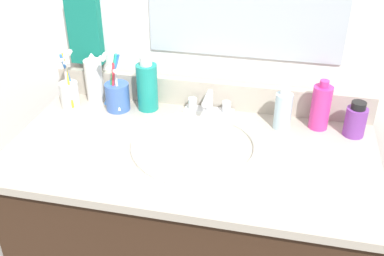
{
  "coord_description": "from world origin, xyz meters",
  "views": [
    {
      "loc": [
        0.24,
        -1.06,
        1.56
      ],
      "look_at": [
        0.0,
        0.0,
        0.91
      ],
      "focal_mm": 42.92,
      "sensor_mm": 36.0,
      "label": 1
    }
  ],
  "objects_px": {
    "bottle_soap_pink": "(321,107)",
    "bottle_gel_clear": "(283,110)",
    "bottle_lotion_white": "(94,79)",
    "bottle_cream_purple": "(356,120)",
    "cup_white_ceramic": "(69,92)",
    "bottle_mouthwash_teal": "(147,86)",
    "faucet": "(209,106)",
    "hand_towel": "(85,31)",
    "cup_blue_plastic": "(117,94)"
  },
  "relations": [
    {
      "from": "cup_blue_plastic",
      "to": "faucet",
      "type": "bearing_deg",
      "value": 5.95
    },
    {
      "from": "faucet",
      "to": "cup_white_ceramic",
      "type": "bearing_deg",
      "value": -173.84
    },
    {
      "from": "bottle_mouthwash_teal",
      "to": "cup_blue_plastic",
      "type": "height_order",
      "value": "cup_blue_plastic"
    },
    {
      "from": "bottle_lotion_white",
      "to": "cup_white_ceramic",
      "type": "bearing_deg",
      "value": -132.78
    },
    {
      "from": "bottle_gel_clear",
      "to": "cup_blue_plastic",
      "type": "bearing_deg",
      "value": 179.65
    },
    {
      "from": "cup_white_ceramic",
      "to": "bottle_lotion_white",
      "type": "bearing_deg",
      "value": 47.22
    },
    {
      "from": "bottle_cream_purple",
      "to": "cup_blue_plastic",
      "type": "xyz_separation_m",
      "value": [
        -0.74,
        -0.0,
        0.0
      ]
    },
    {
      "from": "bottle_lotion_white",
      "to": "cup_blue_plastic",
      "type": "xyz_separation_m",
      "value": [
        0.1,
        -0.05,
        -0.02
      ]
    },
    {
      "from": "bottle_lotion_white",
      "to": "bottle_mouthwash_teal",
      "type": "xyz_separation_m",
      "value": [
        0.19,
        -0.02,
        0.0
      ]
    },
    {
      "from": "bottle_gel_clear",
      "to": "cup_white_ceramic",
      "type": "xyz_separation_m",
      "value": [
        -0.68,
        -0.01,
        -0.01
      ]
    },
    {
      "from": "bottle_gel_clear",
      "to": "bottle_mouthwash_teal",
      "type": "distance_m",
      "value": 0.43
    },
    {
      "from": "faucet",
      "to": "bottle_soap_pink",
      "type": "height_order",
      "value": "bottle_soap_pink"
    },
    {
      "from": "hand_towel",
      "to": "faucet",
      "type": "distance_m",
      "value": 0.48
    },
    {
      "from": "faucet",
      "to": "bottle_mouthwash_teal",
      "type": "relative_size",
      "value": 0.88
    },
    {
      "from": "bottle_cream_purple",
      "to": "cup_white_ceramic",
      "type": "bearing_deg",
      "value": -178.78
    },
    {
      "from": "bottle_mouthwash_teal",
      "to": "cup_blue_plastic",
      "type": "xyz_separation_m",
      "value": [
        -0.1,
        -0.03,
        -0.03
      ]
    },
    {
      "from": "bottle_gel_clear",
      "to": "bottle_cream_purple",
      "type": "bearing_deg",
      "value": 1.17
    },
    {
      "from": "bottle_cream_purple",
      "to": "bottle_soap_pink",
      "type": "xyz_separation_m",
      "value": [
        -0.1,
        0.02,
        0.02
      ]
    },
    {
      "from": "cup_white_ceramic",
      "to": "hand_towel",
      "type": "bearing_deg",
      "value": 79.89
    },
    {
      "from": "cup_white_ceramic",
      "to": "bottle_mouthwash_teal",
      "type": "bearing_deg",
      "value": 10.13
    },
    {
      "from": "bottle_cream_purple",
      "to": "bottle_mouthwash_teal",
      "type": "bearing_deg",
      "value": 177.69
    },
    {
      "from": "hand_towel",
      "to": "faucet",
      "type": "xyz_separation_m",
      "value": [
        0.43,
        -0.07,
        -0.19
      ]
    },
    {
      "from": "hand_towel",
      "to": "cup_white_ceramic",
      "type": "distance_m",
      "value": 0.21
    },
    {
      "from": "bottle_cream_purple",
      "to": "bottle_gel_clear",
      "type": "bearing_deg",
      "value": -178.83
    },
    {
      "from": "bottle_soap_pink",
      "to": "bottle_mouthwash_teal",
      "type": "relative_size",
      "value": 0.86
    },
    {
      "from": "bottle_mouthwash_teal",
      "to": "cup_blue_plastic",
      "type": "distance_m",
      "value": 0.1
    },
    {
      "from": "bottle_cream_purple",
      "to": "hand_towel",
      "type": "bearing_deg",
      "value": 173.22
    },
    {
      "from": "bottle_soap_pink",
      "to": "bottle_lotion_white",
      "type": "bearing_deg",
      "value": 178.09
    },
    {
      "from": "hand_towel",
      "to": "bottle_cream_purple",
      "type": "distance_m",
      "value": 0.9
    },
    {
      "from": "bottle_gel_clear",
      "to": "cup_white_ceramic",
      "type": "distance_m",
      "value": 0.68
    },
    {
      "from": "bottle_cream_purple",
      "to": "bottle_soap_pink",
      "type": "distance_m",
      "value": 0.11
    },
    {
      "from": "bottle_gel_clear",
      "to": "bottle_mouthwash_teal",
      "type": "xyz_separation_m",
      "value": [
        -0.43,
        0.03,
        0.02
      ]
    },
    {
      "from": "hand_towel",
      "to": "faucet",
      "type": "height_order",
      "value": "hand_towel"
    },
    {
      "from": "bottle_cream_purple",
      "to": "cup_blue_plastic",
      "type": "distance_m",
      "value": 0.74
    },
    {
      "from": "hand_towel",
      "to": "bottle_cream_purple",
      "type": "height_order",
      "value": "hand_towel"
    },
    {
      "from": "bottle_mouthwash_teal",
      "to": "bottle_cream_purple",
      "type": "bearing_deg",
      "value": -2.31
    },
    {
      "from": "bottle_soap_pink",
      "to": "bottle_mouthwash_teal",
      "type": "bearing_deg",
      "value": 179.63
    },
    {
      "from": "bottle_soap_pink",
      "to": "bottle_gel_clear",
      "type": "distance_m",
      "value": 0.11
    },
    {
      "from": "faucet",
      "to": "bottle_cream_purple",
      "type": "xyz_separation_m",
      "value": [
        0.44,
        -0.03,
        0.02
      ]
    },
    {
      "from": "bottle_mouthwash_teal",
      "to": "faucet",
      "type": "bearing_deg",
      "value": 1.12
    },
    {
      "from": "bottle_mouthwash_teal",
      "to": "cup_white_ceramic",
      "type": "distance_m",
      "value": 0.26
    },
    {
      "from": "hand_towel",
      "to": "cup_white_ceramic",
      "type": "xyz_separation_m",
      "value": [
        -0.02,
        -0.12,
        -0.17
      ]
    },
    {
      "from": "bottle_lotion_white",
      "to": "cup_white_ceramic",
      "type": "relative_size",
      "value": 0.88
    },
    {
      "from": "bottle_gel_clear",
      "to": "cup_blue_plastic",
      "type": "relative_size",
      "value": 0.67
    },
    {
      "from": "bottle_cream_purple",
      "to": "bottle_lotion_white",
      "type": "height_order",
      "value": "bottle_lotion_white"
    },
    {
      "from": "faucet",
      "to": "cup_white_ceramic",
      "type": "xyz_separation_m",
      "value": [
        -0.45,
        -0.05,
        0.02
      ]
    },
    {
      "from": "hand_towel",
      "to": "cup_white_ceramic",
      "type": "height_order",
      "value": "hand_towel"
    },
    {
      "from": "bottle_gel_clear",
      "to": "bottle_lotion_white",
      "type": "distance_m",
      "value": 0.63
    },
    {
      "from": "faucet",
      "to": "bottle_mouthwash_teal",
      "type": "bearing_deg",
      "value": -178.88
    },
    {
      "from": "faucet",
      "to": "bottle_cream_purple",
      "type": "bearing_deg",
      "value": -3.86
    }
  ]
}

